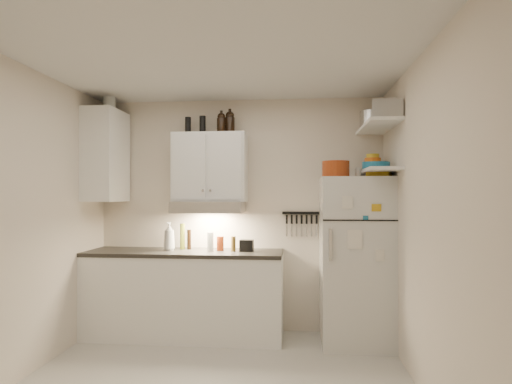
{
  "coord_description": "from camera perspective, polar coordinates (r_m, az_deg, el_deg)",
  "views": [
    {
      "loc": [
        0.65,
        -3.3,
        1.52
      ],
      "look_at": [
        0.25,
        0.9,
        1.55
      ],
      "focal_mm": 30.0,
      "sensor_mm": 36.0,
      "label": 1
    }
  ],
  "objects": [
    {
      "name": "growler_a",
      "position": [
        4.75,
        -4.65,
        9.2
      ],
      "size": [
        0.12,
        0.12,
        0.23
      ],
      "primitive_type": null,
      "rotation": [
        0.0,
        0.0,
        0.28
      ],
      "color": "black",
      "rests_on": "upper_cabinet"
    },
    {
      "name": "fridge",
      "position": [
        4.55,
        13.11,
        -8.86
      ],
      "size": [
        0.7,
        0.68,
        1.7
      ],
      "primitive_type": "cube",
      "color": "silver",
      "rests_on": "floor"
    },
    {
      "name": "spice_jar",
      "position": [
        4.42,
        13.44,
        2.56
      ],
      "size": [
        0.07,
        0.07,
        0.1
      ],
      "primitive_type": "cylinder",
      "rotation": [
        0.0,
        0.0,
        0.25
      ],
      "color": "silver",
      "rests_on": "fridge"
    },
    {
      "name": "bowl_teal",
      "position": [
        4.68,
        15.29,
        3.25
      ],
      "size": [
        0.21,
        0.21,
        0.09
      ],
      "primitive_type": "cylinder",
      "color": "#19678D",
      "rests_on": "shelf_lo"
    },
    {
      "name": "dutch_oven",
      "position": [
        4.32,
        10.58,
        3.03
      ],
      "size": [
        0.33,
        0.33,
        0.16
      ],
      "primitive_type": "cylinder",
      "rotation": [
        0.0,
        0.0,
        0.25
      ],
      "color": "maroon",
      "rests_on": "fridge"
    },
    {
      "name": "range_hood",
      "position": [
        4.67,
        -6.29,
        -2.0
      ],
      "size": [
        0.76,
        0.46,
        0.12
      ],
      "primitive_type": "cube",
      "color": "silver",
      "rests_on": "back_wall"
    },
    {
      "name": "pepper_mill",
      "position": [
        4.59,
        -3.04,
        -6.92
      ],
      "size": [
        0.07,
        0.07,
        0.16
      ],
      "primitive_type": "cylinder",
      "rotation": [
        0.0,
        0.0,
        0.39
      ],
      "color": "brown",
      "rests_on": "countertop"
    },
    {
      "name": "shelf_hi",
      "position": [
        4.45,
        15.89,
        8.39
      ],
      "size": [
        0.3,
        0.95,
        0.03
      ],
      "primitive_type": "cube",
      "color": "white",
      "rests_on": "right_wall"
    },
    {
      "name": "red_jar",
      "position": [
        4.66,
        -4.8,
        -6.86
      ],
      "size": [
        0.09,
        0.09,
        0.15
      ],
      "primitive_type": "cylinder",
      "rotation": [
        0.0,
        0.0,
        0.15
      ],
      "color": "maroon",
      "rests_on": "countertop"
    },
    {
      "name": "shelf_lo",
      "position": [
        4.41,
        15.9,
        2.73
      ],
      "size": [
        0.3,
        0.95,
        0.03
      ],
      "primitive_type": "cube",
      "color": "white",
      "rests_on": "right_wall"
    },
    {
      "name": "base_cabinet",
      "position": [
        4.78,
        -9.5,
        -13.45
      ],
      "size": [
        2.1,
        0.6,
        0.88
      ],
      "primitive_type": "cube",
      "color": "white",
      "rests_on": "floor"
    },
    {
      "name": "stock_pot",
      "position": [
        4.77,
        15.3,
        9.17
      ],
      "size": [
        0.35,
        0.35,
        0.2
      ],
      "primitive_type": "cylinder",
      "rotation": [
        0.0,
        0.0,
        -0.34
      ],
      "color": "silver",
      "rests_on": "shelf_hi"
    },
    {
      "name": "side_cabinet",
      "position": [
        4.98,
        -19.38,
        4.56
      ],
      "size": [
        0.33,
        0.55,
        1.0
      ],
      "primitive_type": "cube",
      "color": "white",
      "rests_on": "left_wall"
    },
    {
      "name": "knife_strip",
      "position": [
        4.79,
        6.04,
        -2.8
      ],
      "size": [
        0.42,
        0.02,
        0.03
      ],
      "primitive_type": "cube",
      "color": "black",
      "rests_on": "back_wall"
    },
    {
      "name": "back_wall",
      "position": [
        4.86,
        -2.25,
        -3.01
      ],
      "size": [
        3.2,
        0.02,
        2.6
      ],
      "primitive_type": "cube",
      "color": "beige",
      "rests_on": "ground"
    },
    {
      "name": "book_stack",
      "position": [
        4.43,
        16.16,
        2.52
      ],
      "size": [
        0.3,
        0.33,
        0.09
      ],
      "primitive_type": "cube",
      "rotation": [
        0.0,
        0.0,
        -0.37
      ],
      "color": "#C19218",
      "rests_on": "fridge"
    },
    {
      "name": "caddy",
      "position": [
        4.59,
        -1.26,
        -7.16
      ],
      "size": [
        0.15,
        0.11,
        0.12
      ],
      "primitive_type": "cube",
      "rotation": [
        0.0,
        0.0,
        -0.05
      ],
      "color": "black",
      "rests_on": "countertop"
    },
    {
      "name": "side_jar",
      "position": [
        5.05,
        -18.96,
        11.23
      ],
      "size": [
        0.15,
        0.15,
        0.18
      ],
      "primitive_type": "cylinder",
      "rotation": [
        0.0,
        0.0,
        -0.13
      ],
      "color": "silver",
      "rests_on": "side_cabinet"
    },
    {
      "name": "plates",
      "position": [
        4.34,
        15.7,
        3.42
      ],
      "size": [
        0.28,
        0.28,
        0.07
      ],
      "primitive_type": "cylinder",
      "rotation": [
        0.0,
        0.0,
        0.07
      ],
      "color": "#19678D",
      "rests_on": "shelf_lo"
    },
    {
      "name": "left_wall",
      "position": [
        4.01,
        -28.95,
        -3.49
      ],
      "size": [
        0.02,
        3.0,
        2.6
      ],
      "primitive_type": "cube",
      "color": "beige",
      "rests_on": "ground"
    },
    {
      "name": "ceiling",
      "position": [
        3.54,
        -5.69,
        17.54
      ],
      "size": [
        3.2,
        3.0,
        0.02
      ],
      "primitive_type": "cube",
      "color": "silver",
      "rests_on": "ground"
    },
    {
      "name": "vinegar_bottle",
      "position": [
        4.81,
        -8.91,
        -6.27
      ],
      "size": [
        0.06,
        0.06,
        0.22
      ],
      "primitive_type": "cylinder",
      "rotation": [
        0.0,
        0.0,
        -0.37
      ],
      "color": "black",
      "rests_on": "countertop"
    },
    {
      "name": "soap_bottle",
      "position": [
        4.73,
        -11.49,
        -5.61
      ],
      "size": [
        0.15,
        0.15,
        0.34
      ],
      "primitive_type": "imported",
      "rotation": [
        0.0,
        0.0,
        -0.19
      ],
      "color": "white",
      "rests_on": "countertop"
    },
    {
      "name": "oil_bottle",
      "position": [
        4.83,
        -9.78,
        -5.84
      ],
      "size": [
        0.06,
        0.06,
        0.29
      ],
      "primitive_type": "cylinder",
      "rotation": [
        0.0,
        0.0,
        -0.09
      ],
      "color": "olive",
      "rests_on": "countertop"
    },
    {
      "name": "thermos_a",
      "position": [
        4.84,
        -7.14,
        8.86
      ],
      "size": [
        0.07,
        0.07,
        0.2
      ],
      "primitive_type": "cylinder",
      "rotation": [
        0.0,
        0.0,
        -0.06
      ],
      "color": "black",
      "rests_on": "upper_cabinet"
    },
    {
      "name": "tin_b",
      "position": [
        4.11,
        17.95,
        10.46
      ],
      "size": [
        0.18,
        0.18,
        0.15
      ],
      "primitive_type": "cube",
      "rotation": [
        0.0,
        0.0,
        -0.2
      ],
      "color": "#AAAAAD",
      "rests_on": "shelf_hi"
    },
    {
      "name": "thermos_b",
      "position": [
        4.89,
        -9.06,
        8.72
      ],
      "size": [
        0.07,
        0.07,
        0.19
      ],
      "primitive_type": "cylinder",
      "rotation": [
        0.0,
        0.0,
        -0.04
      ],
      "color": "black",
      "rests_on": "upper_cabinet"
    },
    {
      "name": "clear_bottle",
      "position": [
        4.63,
        -6.11,
        -6.59
      ],
      "size": [
        0.08,
        0.08,
        0.2
      ],
      "primitive_type": "cylinder",
      "rotation": [
        0.0,
        0.0,
        0.12
      ],
      "color": "silver",
      "rests_on": "countertop"
    },
    {
      "name": "bowl_yellow",
      "position": [
        4.69,
        15.3,
        4.64
      ],
      "size": [
        0.13,
        0.13,
        0.04
      ],
      "primitive_type": "cylinder",
      "color": "gold",
      "rests_on": "bowl_orange"
    },
    {
      "name": "upper_cabinet",
      "position": [
        4.75,
        -6.13,
        3.27
      ],
      "size": [
        0.8,
        0.33,
        0.75
      ],
      "primitive_type": "cube",
      "color": "white",
      "rests_on": "back_wall"
    },
    {
      "name": "bowl_orange",
      "position": [
        4.69,
        15.3,
        4.07
      ],
      "size": [
        0.17,
        0.17,
        0.05
      ],
      "primitive_type": "cylinder",
      "color": "orange",
      "rests_on": "bowl_teal"
    },
    {
      "name": "countertop",
      "position": [
        4.7,
        -9.49,
        -7.98
      ],
      "size": [
        2.1,
        0.62,
        0.04
      ],
      "primitive_type": "cube",
      "color": "#282622",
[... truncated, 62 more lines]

